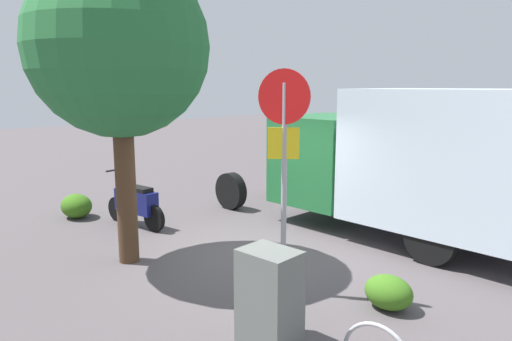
# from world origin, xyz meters

# --- Properties ---
(ground_plane) EXTENTS (60.00, 60.00, 0.00)m
(ground_plane) POSITION_xyz_m (0.00, 0.00, 0.00)
(ground_plane) COLOR #4D4649
(box_truck_near) EXTENTS (8.37, 2.37, 2.95)m
(box_truck_near) POSITION_xyz_m (-2.11, -2.87, 1.63)
(box_truck_near) COLOR black
(box_truck_near) RESTS_ON ground
(motorcycle) EXTENTS (1.80, 0.62, 1.20)m
(motorcycle) POSITION_xyz_m (2.73, 0.64, 0.52)
(motorcycle) COLOR black
(motorcycle) RESTS_ON ground
(stop_sign) EXTENTS (0.71, 0.33, 3.24)m
(stop_sign) POSITION_xyz_m (-1.75, 0.74, 2.16)
(stop_sign) COLOR #9E9EA3
(stop_sign) RESTS_ON ground
(street_tree) EXTENTS (2.94, 2.94, 5.09)m
(street_tree) POSITION_xyz_m (0.97, 1.76, 3.60)
(street_tree) COLOR #47301E
(street_tree) RESTS_ON ground
(utility_cabinet) EXTENTS (0.70, 0.55, 1.15)m
(utility_cabinet) POSITION_xyz_m (-2.60, 1.85, 0.58)
(utility_cabinet) COLOR slate
(utility_cabinet) RESTS_ON ground
(shrub_near_sign) EXTENTS (0.81, 0.66, 0.55)m
(shrub_near_sign) POSITION_xyz_m (4.29, 1.31, 0.28)
(shrub_near_sign) COLOR #346516
(shrub_near_sign) RESTS_ON ground
(shrub_mid_verge) EXTENTS (0.68, 0.55, 0.46)m
(shrub_mid_verge) POSITION_xyz_m (-3.07, 0.03, 0.23)
(shrub_mid_verge) COLOR #396B1A
(shrub_mid_verge) RESTS_ON ground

